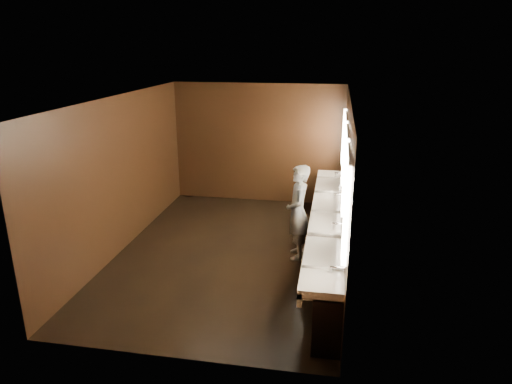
# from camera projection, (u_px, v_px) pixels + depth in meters

# --- Properties ---
(floor) EXTENTS (6.00, 6.00, 0.00)m
(floor) POSITION_uv_depth(u_px,v_px,m) (230.00, 252.00, 8.38)
(floor) COLOR black
(floor) RESTS_ON ground
(ceiling) EXTENTS (4.00, 6.00, 0.02)m
(ceiling) POSITION_uv_depth(u_px,v_px,m) (227.00, 98.00, 7.51)
(ceiling) COLOR #2D2D2B
(ceiling) RESTS_ON wall_back
(wall_back) EXTENTS (4.00, 0.02, 2.80)m
(wall_back) POSITION_uv_depth(u_px,v_px,m) (258.00, 144.00, 10.75)
(wall_back) COLOR black
(wall_back) RESTS_ON floor
(wall_front) EXTENTS (4.00, 0.02, 2.80)m
(wall_front) POSITION_uv_depth(u_px,v_px,m) (167.00, 254.00, 5.14)
(wall_front) COLOR black
(wall_front) RESTS_ON floor
(wall_left) EXTENTS (0.02, 6.00, 2.80)m
(wall_left) POSITION_uv_depth(u_px,v_px,m) (122.00, 174.00, 8.28)
(wall_left) COLOR black
(wall_left) RESTS_ON floor
(wall_right) EXTENTS (0.02, 6.00, 2.80)m
(wall_right) POSITION_uv_depth(u_px,v_px,m) (345.00, 185.00, 7.62)
(wall_right) COLOR black
(wall_right) RESTS_ON floor
(sink_counter) EXTENTS (0.55, 5.40, 1.01)m
(sink_counter) POSITION_uv_depth(u_px,v_px,m) (330.00, 234.00, 7.93)
(sink_counter) COLOR black
(sink_counter) RESTS_ON floor
(mirror_band) EXTENTS (0.06, 5.03, 1.15)m
(mirror_band) POSITION_uv_depth(u_px,v_px,m) (345.00, 165.00, 7.51)
(mirror_band) COLOR #FDE7C3
(mirror_band) RESTS_ON wall_right
(person) EXTENTS (0.50, 0.68, 1.69)m
(person) POSITION_uv_depth(u_px,v_px,m) (298.00, 212.00, 7.97)
(person) COLOR #8CA4D1
(person) RESTS_ON floor
(trash_bin) EXTENTS (0.49, 0.49, 0.61)m
(trash_bin) POSITION_uv_depth(u_px,v_px,m) (314.00, 268.00, 7.14)
(trash_bin) COLOR black
(trash_bin) RESTS_ON floor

